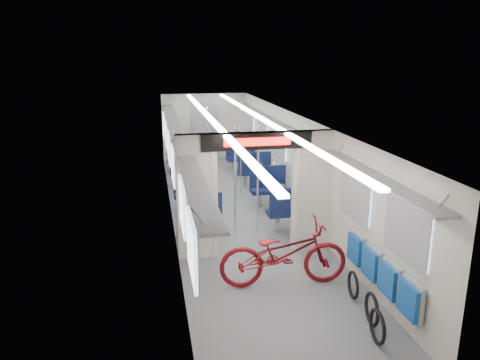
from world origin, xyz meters
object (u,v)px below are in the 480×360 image
(bicycle, at_px, (284,253))
(stanchion_near_right, at_px, (258,182))
(seat_bay_far_right, at_px, (247,160))
(flip_bench, at_px, (380,272))
(seat_bay_far_left, at_px, (183,161))
(seat_bay_near_left, at_px, (196,200))
(seat_bay_near_right, at_px, (278,195))
(stanchion_far_right, at_px, (241,154))
(bike_hoop_b, at_px, (372,311))
(stanchion_near_left, at_px, (235,183))
(bike_hoop_c, at_px, (353,286))
(stanchion_far_left, at_px, (208,151))
(bike_hoop_a, at_px, (377,328))

(bicycle, height_order, stanchion_near_right, stanchion_near_right)
(seat_bay_far_right, bearing_deg, stanchion_near_right, -98.92)
(seat_bay_far_right, xyz_separation_m, stanchion_near_right, (-0.71, -4.50, 0.60))
(flip_bench, height_order, seat_bay_far_left, seat_bay_far_left)
(seat_bay_near_left, bearing_deg, seat_bay_near_right, -0.84)
(bicycle, distance_m, stanchion_far_right, 4.90)
(seat_bay_far_left, bearing_deg, seat_bay_near_left, -90.00)
(seat_bay_near_left, bearing_deg, seat_bay_far_right, 61.94)
(seat_bay_near_right, bearing_deg, stanchion_far_right, 107.00)
(flip_bench, xyz_separation_m, seat_bay_near_right, (-0.42, 4.08, -0.04))
(bike_hoop_b, bearing_deg, bicycle, 122.80)
(seat_bay_near_right, relative_size, seat_bay_far_right, 0.95)
(bicycle, xyz_separation_m, seat_bay_near_left, (-1.10, 3.15, -0.02))
(stanchion_near_left, distance_m, stanchion_near_right, 0.45)
(bicycle, bearing_deg, stanchion_near_right, 1.65)
(stanchion_near_right, bearing_deg, seat_bay_far_left, 103.79)
(bike_hoop_c, distance_m, seat_bay_far_right, 7.29)
(flip_bench, height_order, seat_bay_near_left, seat_bay_near_left)
(stanchion_near_left, bearing_deg, bike_hoop_c, -64.71)
(bike_hoop_c, height_order, seat_bay_far_left, seat_bay_far_left)
(bike_hoop_b, height_order, stanchion_far_left, stanchion_far_left)
(bike_hoop_a, distance_m, stanchion_far_right, 6.71)
(bike_hoop_b, xyz_separation_m, stanchion_far_left, (-1.43, 6.73, 0.93))
(stanchion_far_left, bearing_deg, bicycle, -84.11)
(bicycle, distance_m, flip_bench, 1.53)
(seat_bay_far_right, bearing_deg, bicycle, -96.59)
(seat_bay_near_left, relative_size, seat_bay_far_right, 0.90)
(flip_bench, bearing_deg, stanchion_near_left, 116.72)
(seat_bay_far_right, xyz_separation_m, stanchion_far_right, (-0.53, -1.79, 0.60))
(bike_hoop_a, height_order, bike_hoop_c, bike_hoop_a)
(seat_bay_near_right, bearing_deg, bike_hoop_c, -87.45)
(seat_bay_far_right, bearing_deg, stanchion_far_right, -106.55)
(flip_bench, bearing_deg, seat_bay_far_left, 106.26)
(bike_hoop_b, distance_m, stanchion_far_right, 6.33)
(bike_hoop_b, height_order, seat_bay_far_right, seat_bay_far_right)
(flip_bench, bearing_deg, bike_hoop_c, 127.51)
(bike_hoop_b, xyz_separation_m, stanchion_near_left, (-1.27, 3.55, 0.93))
(bike_hoop_b, xyz_separation_m, seat_bay_far_right, (-0.11, 8.02, 0.34))
(bike_hoop_c, height_order, stanchion_far_left, stanchion_far_left)
(bicycle, relative_size, bike_hoop_b, 4.33)
(bicycle, height_order, bike_hoop_a, bicycle)
(bicycle, distance_m, bike_hoop_c, 1.18)
(seat_bay_near_left, relative_size, stanchion_far_right, 0.84)
(bicycle, relative_size, seat_bay_near_left, 1.07)
(bicycle, relative_size, stanchion_near_right, 0.91)
(bicycle, bearing_deg, seat_bay_near_left, 22.59)
(seat_bay_near_right, xyz_separation_m, seat_bay_far_left, (-1.87, 3.77, -0.01))
(bike_hoop_c, bearing_deg, stanchion_near_right, 107.44)
(seat_bay_far_left, xyz_separation_m, stanchion_far_left, (0.55, -1.53, 0.62))
(stanchion_near_left, bearing_deg, bike_hoop_a, -73.67)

